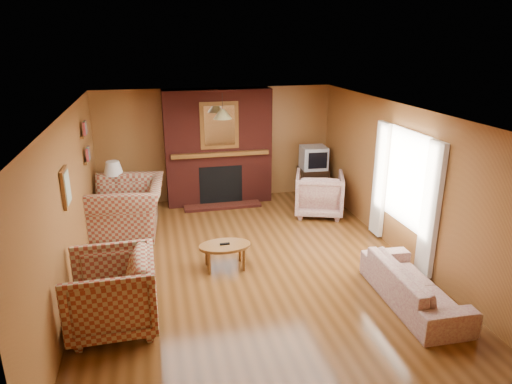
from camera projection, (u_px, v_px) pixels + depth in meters
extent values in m
plane|color=#4A2A10|center=(249.00, 264.00, 7.16)|extent=(6.50, 6.50, 0.00)
plane|color=silver|center=(248.00, 111.00, 6.39)|extent=(6.50, 6.50, 0.00)
plane|color=#9C6930|center=(216.00, 145.00, 9.77)|extent=(6.50, 0.00, 6.50)
plane|color=#9C6930|center=(331.00, 315.00, 3.78)|extent=(6.50, 0.00, 6.50)
plane|color=#9C6930|center=(70.00, 205.00, 6.24)|extent=(0.00, 6.50, 6.50)
plane|color=#9C6930|center=(401.00, 181.00, 7.31)|extent=(0.00, 6.50, 6.50)
cube|color=#491610|center=(218.00, 147.00, 9.54)|extent=(2.20, 0.50, 2.40)
cube|color=black|center=(221.00, 184.00, 9.57)|extent=(0.90, 0.06, 0.80)
cube|color=#491610|center=(223.00, 206.00, 9.55)|extent=(1.60, 0.35, 0.06)
cube|color=brown|center=(220.00, 154.00, 9.32)|extent=(2.00, 0.18, 0.08)
cube|color=brown|center=(219.00, 125.00, 9.16)|extent=(0.78, 0.05, 0.95)
cube|color=white|center=(220.00, 126.00, 9.13)|extent=(0.62, 0.02, 0.80)
cube|color=beige|center=(430.00, 210.00, 6.47)|extent=(0.08, 0.35, 2.00)
cube|color=beige|center=(380.00, 180.00, 7.85)|extent=(0.08, 0.35, 2.00)
cube|color=white|center=(407.00, 178.00, 7.09)|extent=(0.03, 1.10, 1.50)
cube|color=brown|center=(87.00, 160.00, 7.95)|extent=(0.06, 0.55, 0.04)
cube|color=brown|center=(84.00, 135.00, 7.80)|extent=(0.06, 0.55, 0.04)
cube|color=brown|center=(66.00, 187.00, 5.85)|extent=(0.04, 0.40, 0.50)
cube|color=beige|center=(68.00, 187.00, 5.86)|extent=(0.01, 0.32, 0.42)
cylinder|color=black|center=(222.00, 102.00, 8.57)|extent=(0.01, 0.01, 0.35)
cone|color=tan|center=(223.00, 114.00, 8.64)|extent=(0.36, 0.36, 0.18)
imported|color=maroon|center=(128.00, 207.00, 8.22)|extent=(1.37, 1.54, 0.94)
imported|color=maroon|center=(112.00, 293.00, 5.46)|extent=(1.05, 1.02, 0.95)
imported|color=#BEB493|center=(414.00, 285.00, 6.04)|extent=(0.76, 1.84, 0.53)
imported|color=#BEB493|center=(319.00, 194.00, 9.07)|extent=(1.18, 1.20, 0.86)
ellipsoid|color=brown|center=(225.00, 246.00, 6.94)|extent=(0.79, 0.49, 0.04)
cube|color=black|center=(225.00, 244.00, 6.93)|extent=(0.15, 0.05, 0.02)
cylinder|color=brown|center=(240.00, 251.00, 7.21)|extent=(0.05, 0.05, 0.35)
cylinder|color=brown|center=(207.00, 255.00, 7.09)|extent=(0.05, 0.05, 0.35)
cylinder|color=brown|center=(244.00, 260.00, 6.91)|extent=(0.05, 0.05, 0.35)
cylinder|color=brown|center=(209.00, 264.00, 6.80)|extent=(0.05, 0.05, 0.35)
cube|color=brown|center=(117.00, 205.00, 8.88)|extent=(0.44, 0.44, 0.55)
sphere|color=white|center=(115.00, 185.00, 8.74)|extent=(0.30, 0.30, 0.30)
cylinder|color=black|center=(114.00, 176.00, 8.69)|extent=(0.03, 0.03, 0.09)
cone|color=silver|center=(113.00, 168.00, 8.63)|extent=(0.37, 0.37, 0.26)
cube|color=black|center=(312.00, 183.00, 10.07)|extent=(0.65, 0.60, 0.66)
cube|color=#A7AAAF|center=(313.00, 158.00, 9.89)|extent=(0.56, 0.55, 0.49)
cube|color=black|center=(318.00, 161.00, 9.65)|extent=(0.41, 0.05, 0.35)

